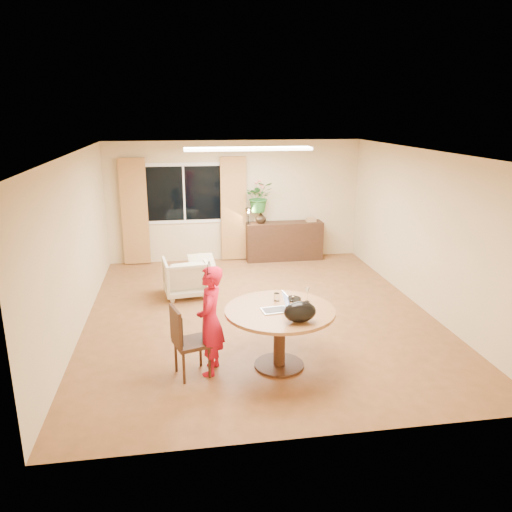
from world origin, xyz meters
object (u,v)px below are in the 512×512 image
(dining_table, at_px, (280,322))
(dining_chair, at_px, (192,341))
(sideboard, at_px, (284,241))
(armchair, at_px, (185,277))
(child, at_px, (210,320))

(dining_table, xyz_separation_m, dining_chair, (-1.11, -0.04, -0.16))
(dining_table, distance_m, sideboard, 4.89)
(dining_chair, relative_size, armchair, 1.22)
(armchair, bearing_deg, sideboard, -146.03)
(dining_table, distance_m, dining_chair, 1.13)
(dining_table, relative_size, armchair, 1.84)
(dining_chair, xyz_separation_m, armchair, (-0.02, 2.86, -0.12))
(child, bearing_deg, sideboard, 170.98)
(child, xyz_separation_m, sideboard, (1.95, 4.76, -0.28))
(sideboard, bearing_deg, armchair, -138.73)
(child, height_order, sideboard, child)
(dining_chair, distance_m, sideboard, 5.28)
(dining_table, relative_size, sideboard, 0.83)
(dining_chair, distance_m, armchair, 2.86)
(armchair, height_order, sideboard, sideboard)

